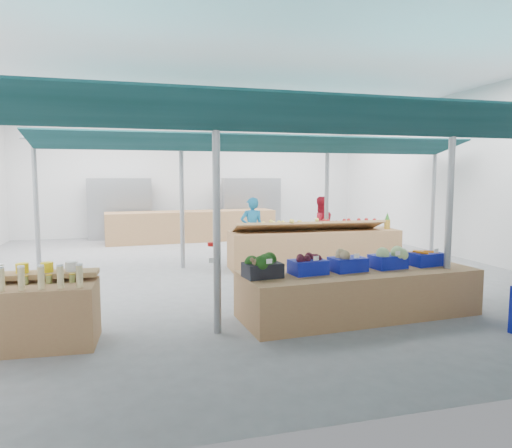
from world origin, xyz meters
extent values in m
plane|color=slate|center=(0.00, 0.00, 0.00)|extent=(13.00, 13.00, 0.00)
plane|color=silver|center=(0.00, 0.00, 4.20)|extent=(13.00, 13.00, 0.00)
plane|color=silver|center=(0.00, 6.50, 2.10)|extent=(12.00, 0.00, 12.00)
plane|color=silver|center=(6.00, 0.00, 2.10)|extent=(0.00, 13.00, 13.00)
cylinder|color=gray|center=(-4.00, 0.50, 1.50)|extent=(0.10, 0.10, 3.00)
cylinder|color=gray|center=(-1.00, -4.00, 1.50)|extent=(0.10, 0.10, 3.00)
cylinder|color=gray|center=(-1.00, 0.50, 1.50)|extent=(0.10, 0.10, 3.00)
cylinder|color=gray|center=(2.50, -4.00, 1.50)|extent=(0.10, 0.10, 3.00)
cylinder|color=gray|center=(2.50, 0.50, 1.50)|extent=(0.10, 0.10, 3.00)
cylinder|color=gray|center=(5.50, 0.50, 1.50)|extent=(0.10, 0.10, 3.00)
cylinder|color=gray|center=(0.75, -4.00, 2.85)|extent=(10.00, 0.06, 0.06)
cylinder|color=gray|center=(0.75, 0.50, 2.85)|extent=(10.00, 0.06, 0.06)
cube|color=#0B3031|center=(0.75, -4.65, 2.78)|extent=(9.50, 1.28, 0.30)
cube|color=#0B3031|center=(0.75, -3.35, 2.78)|extent=(9.50, 1.28, 0.30)
cube|color=#0B3031|center=(0.75, -0.15, 2.78)|extent=(9.50, 1.28, 0.30)
cube|color=#0B3031|center=(0.75, 1.15, 2.78)|extent=(9.50, 1.28, 0.30)
cube|color=#B23F33|center=(-2.50, 6.00, 1.00)|extent=(2.00, 0.50, 2.00)
cube|color=#B23F33|center=(2.00, 6.00, 1.00)|extent=(2.00, 0.50, 2.00)
cube|color=#926140|center=(-3.36, -3.92, 0.38)|extent=(1.75, 0.85, 0.76)
cube|color=#997247|center=(-3.35, -3.68, 0.84)|extent=(1.73, 0.42, 0.06)
cube|color=#926140|center=(1.16, -3.79, 0.34)|extent=(3.59, 1.41, 0.68)
cube|color=#926140|center=(1.94, -0.13, 0.42)|extent=(3.94, 1.04, 0.84)
cube|color=#926140|center=(-0.25, 4.92, 0.48)|extent=(5.45, 1.46, 0.97)
imported|color=#186CA0|center=(0.74, 0.97, 0.78)|extent=(0.58, 0.39, 1.57)
imported|color=red|center=(2.54, 0.97, 0.78)|extent=(0.78, 0.61, 1.57)
cube|color=black|center=(-0.35, -3.89, 0.78)|extent=(0.54, 0.42, 0.20)
cube|color=white|center=(-0.32, -4.11, 0.94)|extent=(0.08, 0.02, 0.06)
cube|color=#0D168D|center=(0.33, -3.85, 0.78)|extent=(0.54, 0.42, 0.20)
cube|color=white|center=(0.36, -4.06, 0.94)|extent=(0.08, 0.02, 0.06)
cube|color=#0D168D|center=(0.96, -3.80, 0.78)|extent=(0.54, 0.42, 0.20)
cube|color=white|center=(0.99, -4.02, 0.94)|extent=(0.08, 0.02, 0.06)
cube|color=#0D168D|center=(1.64, -3.75, 0.78)|extent=(0.54, 0.42, 0.20)
cube|color=white|center=(1.68, -3.97, 0.94)|extent=(0.08, 0.02, 0.06)
cube|color=#0D168D|center=(2.33, -3.71, 0.78)|extent=(0.54, 0.42, 0.20)
cube|color=white|center=(2.36, -3.92, 0.94)|extent=(0.08, 0.02, 0.06)
sphere|color=brown|center=(-0.49, -4.02, 0.92)|extent=(0.09, 0.09, 0.09)
sphere|color=brown|center=(-0.54, -4.04, 0.96)|extent=(0.06, 0.06, 0.06)
cylinder|color=red|center=(-0.98, -3.45, 1.10)|extent=(0.12, 0.12, 0.05)
cube|color=white|center=(-0.98, -3.51, 0.88)|extent=(0.10, 0.01, 0.07)
cube|color=#997247|center=(1.01, -0.20, 0.96)|extent=(1.94, 0.79, 0.26)
cube|color=#997247|center=(2.73, -0.25, 0.96)|extent=(1.54, 0.76, 0.26)
cylinder|color=#8C6019|center=(3.71, -0.28, 0.95)|extent=(0.14, 0.14, 0.22)
cone|color=#26661E|center=(3.71, -0.28, 1.14)|extent=(0.12, 0.12, 0.18)
camera|label=1|loc=(-2.01, -9.79, 2.04)|focal=32.00mm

